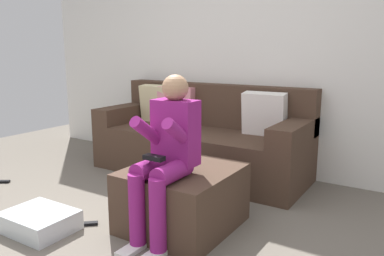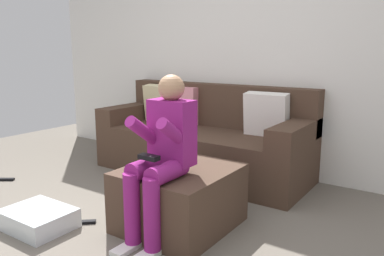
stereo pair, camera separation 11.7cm
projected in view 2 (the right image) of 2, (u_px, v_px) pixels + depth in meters
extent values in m
cube|color=silver|center=(250.00, 51.00, 3.96)|extent=(5.58, 0.10, 2.51)
cube|color=#473326|center=(201.00, 152.00, 3.95)|extent=(2.21, 0.84, 0.46)
cube|color=#473326|center=(218.00, 105.00, 4.12)|extent=(2.21, 0.18, 0.45)
cube|color=#473326|center=(130.00, 113.00, 4.43)|extent=(0.23, 0.84, 0.18)
cube|color=#473326|center=(295.00, 133.00, 3.33)|extent=(0.23, 0.84, 0.18)
cube|color=beige|center=(162.00, 104.00, 4.34)|extent=(0.42, 0.19, 0.43)
cube|color=pink|center=(179.00, 106.00, 4.20)|extent=(0.43, 0.19, 0.42)
cube|color=white|center=(266.00, 115.00, 3.63)|extent=(0.42, 0.21, 0.42)
cube|color=#473326|center=(180.00, 197.00, 2.75)|extent=(0.71, 0.78, 0.44)
cube|color=#8C1E72|center=(172.00, 132.00, 2.57)|extent=(0.30, 0.17, 0.44)
sphere|color=tan|center=(171.00, 88.00, 2.51)|extent=(0.18, 0.18, 0.18)
cylinder|color=#8C1E72|center=(148.00, 167.00, 2.53)|extent=(0.13, 0.32, 0.13)
cylinder|color=#8C1E72|center=(132.00, 208.00, 2.45)|extent=(0.11, 0.11, 0.47)
cube|color=white|center=(127.00, 248.00, 2.45)|extent=(0.10, 0.22, 0.03)
cylinder|color=#8C1E72|center=(147.00, 134.00, 2.52)|extent=(0.08, 0.36, 0.28)
cylinder|color=#8C1E72|center=(167.00, 172.00, 2.44)|extent=(0.13, 0.32, 0.13)
cylinder|color=#8C1E72|center=(152.00, 215.00, 2.36)|extent=(0.11, 0.11, 0.47)
cube|color=white|center=(146.00, 256.00, 2.36)|extent=(0.10, 0.22, 0.03)
cylinder|color=#8C1E72|center=(175.00, 134.00, 2.42)|extent=(0.08, 0.31, 0.25)
cube|color=black|center=(149.00, 157.00, 2.40)|extent=(0.14, 0.06, 0.03)
cube|color=silver|center=(38.00, 219.00, 2.75)|extent=(0.49, 0.38, 0.14)
cube|color=black|center=(86.00, 222.00, 2.83)|extent=(0.14, 0.13, 0.02)
cube|color=black|center=(7.00, 179.00, 3.77)|extent=(0.14, 0.12, 0.02)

